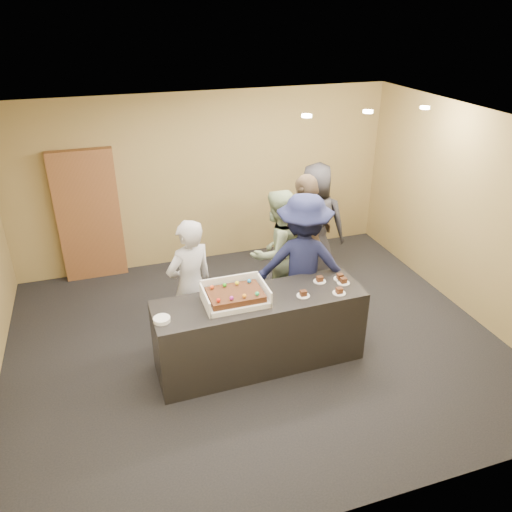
% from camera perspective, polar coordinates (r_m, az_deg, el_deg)
% --- Properties ---
extents(room, '(6.04, 6.00, 2.70)m').
position_cam_1_polar(room, '(5.72, -0.18, 1.19)').
color(room, black).
rests_on(room, ground).
extents(serving_counter, '(2.41, 0.75, 0.90)m').
position_cam_1_polar(serving_counter, '(5.83, 0.45, -8.56)').
color(serving_counter, black).
rests_on(serving_counter, floor).
extents(storage_cabinet, '(0.91, 0.15, 2.00)m').
position_cam_1_polar(storage_cabinet, '(7.84, -18.56, 4.34)').
color(storage_cabinet, brown).
rests_on(storage_cabinet, floor).
extents(cake_box, '(0.69, 0.48, 0.20)m').
position_cam_1_polar(cake_box, '(5.51, -2.44, -4.74)').
color(cake_box, white).
rests_on(cake_box, serving_counter).
extents(sheet_cake, '(0.59, 0.41, 0.11)m').
position_cam_1_polar(sheet_cake, '(5.46, -2.38, -4.42)').
color(sheet_cake, '#35190C').
rests_on(sheet_cake, cake_box).
extents(plate_stack, '(0.18, 0.18, 0.04)m').
position_cam_1_polar(plate_stack, '(5.28, -10.72, -7.15)').
color(plate_stack, white).
rests_on(plate_stack, serving_counter).
extents(slice_a, '(0.15, 0.15, 0.07)m').
position_cam_1_polar(slice_a, '(5.63, 5.42, -4.36)').
color(slice_a, white).
rests_on(slice_a, serving_counter).
extents(slice_b, '(0.15, 0.15, 0.07)m').
position_cam_1_polar(slice_b, '(5.93, 7.29, -2.71)').
color(slice_b, white).
rests_on(slice_b, serving_counter).
extents(slice_c, '(0.15, 0.15, 0.07)m').
position_cam_1_polar(slice_c, '(5.73, 9.48, -4.02)').
color(slice_c, white).
rests_on(slice_c, serving_counter).
extents(slice_d, '(0.15, 0.15, 0.07)m').
position_cam_1_polar(slice_d, '(6.01, 9.57, -2.43)').
color(slice_d, white).
rests_on(slice_d, serving_counter).
extents(slice_e, '(0.15, 0.15, 0.07)m').
position_cam_1_polar(slice_e, '(5.94, 9.96, -2.86)').
color(slice_e, white).
rests_on(slice_e, serving_counter).
extents(person_server_grey, '(0.72, 0.60, 1.68)m').
position_cam_1_polar(person_server_grey, '(5.98, -7.49, -3.36)').
color(person_server_grey, '#A5A4A9').
rests_on(person_server_grey, floor).
extents(person_sage_man, '(1.02, 0.91, 1.73)m').
position_cam_1_polar(person_sage_man, '(6.67, 2.39, 0.49)').
color(person_sage_man, gray).
rests_on(person_sage_man, floor).
extents(person_navy_man, '(1.37, 1.10, 1.85)m').
position_cam_1_polar(person_navy_man, '(6.25, 5.41, -0.96)').
color(person_navy_man, '#141839').
rests_on(person_navy_man, floor).
extents(person_brown_extra, '(1.19, 0.98, 1.89)m').
position_cam_1_polar(person_brown_extra, '(6.81, 5.70, 1.71)').
color(person_brown_extra, brown).
rests_on(person_brown_extra, floor).
extents(person_dark_suit, '(1.06, 0.96, 1.82)m').
position_cam_1_polar(person_dark_suit, '(7.48, 6.74, 3.74)').
color(person_dark_suit, black).
rests_on(person_dark_suit, floor).
extents(ceiling_spotlights, '(1.72, 0.12, 0.03)m').
position_cam_1_polar(ceiling_spotlights, '(6.38, 12.68, 15.81)').
color(ceiling_spotlights, '#FFEAC6').
rests_on(ceiling_spotlights, ceiling).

